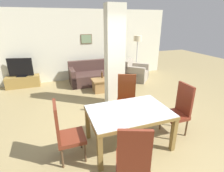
{
  "coord_description": "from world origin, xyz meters",
  "views": [
    {
      "loc": [
        -1.27,
        -2.58,
        2.34
      ],
      "look_at": [
        0.0,
        0.94,
        0.89
      ],
      "focal_mm": 28.0,
      "sensor_mm": 36.0,
      "label": 1
    }
  ],
  "objects_px": {
    "dining_table": "(129,118)",
    "floor_lamp": "(138,42)",
    "tv_stand": "(23,82)",
    "dining_chair_head_right": "(179,109)",
    "sofa": "(96,75)",
    "dining_chair_near_left": "(133,158)",
    "armchair": "(135,73)",
    "bottle": "(102,75)",
    "coffee_table": "(103,85)",
    "dining_chair_head_left": "(65,131)",
    "tv_screen": "(20,68)",
    "dining_chair_far_right": "(127,97)"
  },
  "relations": [
    {
      "from": "dining_chair_near_left",
      "to": "tv_screen",
      "type": "distance_m",
      "value": 5.44
    },
    {
      "from": "dining_chair_far_right",
      "to": "sofa",
      "type": "xyz_separation_m",
      "value": [
        -0.04,
        2.8,
        -0.29
      ]
    },
    {
      "from": "dining_table",
      "to": "tv_stand",
      "type": "relative_size",
      "value": 1.33
    },
    {
      "from": "dining_chair_head_left",
      "to": "tv_screen",
      "type": "bearing_deg",
      "value": -165.11
    },
    {
      "from": "sofa",
      "to": "armchair",
      "type": "bearing_deg",
      "value": 170.65
    },
    {
      "from": "bottle",
      "to": "tv_screen",
      "type": "distance_m",
      "value": 2.92
    },
    {
      "from": "floor_lamp",
      "to": "sofa",
      "type": "bearing_deg",
      "value": -175.27
    },
    {
      "from": "coffee_table",
      "to": "dining_table",
      "type": "bearing_deg",
      "value": -97.18
    },
    {
      "from": "dining_chair_head_right",
      "to": "armchair",
      "type": "height_order",
      "value": "dining_chair_head_right"
    },
    {
      "from": "armchair",
      "to": "bottle",
      "type": "xyz_separation_m",
      "value": [
        -1.57,
        -0.57,
        0.25
      ]
    },
    {
      "from": "dining_chair_near_left",
      "to": "coffee_table",
      "type": "xyz_separation_m",
      "value": [
        0.73,
        3.72,
        -0.35
      ]
    },
    {
      "from": "dining_table",
      "to": "dining_chair_near_left",
      "type": "height_order",
      "value": "dining_chair_near_left"
    },
    {
      "from": "sofa",
      "to": "bottle",
      "type": "bearing_deg",
      "value": 90.88
    },
    {
      "from": "sofa",
      "to": "tv_stand",
      "type": "relative_size",
      "value": 1.74
    },
    {
      "from": "sofa",
      "to": "dining_table",
      "type": "bearing_deg",
      "value": 84.9
    },
    {
      "from": "dining_chair_near_left",
      "to": "armchair",
      "type": "xyz_separation_m",
      "value": [
        2.29,
        4.41,
        -0.28
      ]
    },
    {
      "from": "dining_chair_far_right",
      "to": "bottle",
      "type": "height_order",
      "value": "dining_chair_far_right"
    },
    {
      "from": "dining_chair_far_right",
      "to": "armchair",
      "type": "height_order",
      "value": "dining_chair_far_right"
    },
    {
      "from": "dining_chair_head_right",
      "to": "bottle",
      "type": "height_order",
      "value": "dining_chair_head_right"
    },
    {
      "from": "floor_lamp",
      "to": "coffee_table",
      "type": "bearing_deg",
      "value": -148.76
    },
    {
      "from": "dining_chair_near_left",
      "to": "armchair",
      "type": "height_order",
      "value": "dining_chair_near_left"
    },
    {
      "from": "dining_chair_head_left",
      "to": "dining_chair_far_right",
      "type": "height_order",
      "value": "same"
    },
    {
      "from": "dining_table",
      "to": "floor_lamp",
      "type": "bearing_deg",
      "value": 60.8
    },
    {
      "from": "armchair",
      "to": "tv_stand",
      "type": "height_order",
      "value": "armchair"
    },
    {
      "from": "armchair",
      "to": "bottle",
      "type": "height_order",
      "value": "armchair"
    },
    {
      "from": "coffee_table",
      "to": "floor_lamp",
      "type": "xyz_separation_m",
      "value": [
        1.82,
        1.1,
        1.22
      ]
    },
    {
      "from": "dining_chair_head_left",
      "to": "floor_lamp",
      "type": "bearing_deg",
      "value": 139.2
    },
    {
      "from": "bottle",
      "to": "dining_chair_near_left",
      "type": "bearing_deg",
      "value": -100.63
    },
    {
      "from": "dining_chair_head_right",
      "to": "dining_chair_near_left",
      "type": "height_order",
      "value": "same"
    },
    {
      "from": "sofa",
      "to": "tv_stand",
      "type": "distance_m",
      "value": 2.66
    },
    {
      "from": "dining_chair_near_left",
      "to": "floor_lamp",
      "type": "xyz_separation_m",
      "value": [
        2.55,
        4.82,
        0.88
      ]
    },
    {
      "from": "dining_chair_far_right",
      "to": "tv_screen",
      "type": "height_order",
      "value": "dining_chair_far_right"
    },
    {
      "from": "dining_chair_head_left",
      "to": "tv_screen",
      "type": "distance_m",
      "value": 4.3
    },
    {
      "from": "dining_chair_far_right",
      "to": "floor_lamp",
      "type": "xyz_separation_m",
      "value": [
        1.8,
        2.95,
        0.88
      ]
    },
    {
      "from": "coffee_table",
      "to": "sofa",
      "type": "bearing_deg",
      "value": 91.02
    },
    {
      "from": "tv_stand",
      "to": "dining_table",
      "type": "bearing_deg",
      "value": -61.18
    },
    {
      "from": "tv_stand",
      "to": "floor_lamp",
      "type": "height_order",
      "value": "floor_lamp"
    },
    {
      "from": "dining_chair_near_left",
      "to": "coffee_table",
      "type": "height_order",
      "value": "dining_chair_near_left"
    },
    {
      "from": "dining_chair_near_left",
      "to": "sofa",
      "type": "distance_m",
      "value": 4.73
    },
    {
      "from": "dining_chair_far_right",
      "to": "tv_stand",
      "type": "bearing_deg",
      "value": -28.52
    },
    {
      "from": "coffee_table",
      "to": "tv_screen",
      "type": "relative_size",
      "value": 0.93
    },
    {
      "from": "sofa",
      "to": "armchair",
      "type": "distance_m",
      "value": 1.6
    },
    {
      "from": "sofa",
      "to": "floor_lamp",
      "type": "bearing_deg",
      "value": -175.27
    },
    {
      "from": "tv_stand",
      "to": "dining_chair_head_right",
      "type": "bearing_deg",
      "value": -50.32
    },
    {
      "from": "tv_stand",
      "to": "floor_lamp",
      "type": "xyz_separation_m",
      "value": [
        4.46,
        -0.27,
        1.25
      ]
    },
    {
      "from": "dining_chair_head_left",
      "to": "dining_chair_far_right",
      "type": "distance_m",
      "value": 1.81
    },
    {
      "from": "dining_chair_head_right",
      "to": "tv_stand",
      "type": "height_order",
      "value": "dining_chair_head_right"
    },
    {
      "from": "tv_stand",
      "to": "dining_chair_head_left",
      "type": "bearing_deg",
      "value": -75.11
    },
    {
      "from": "sofa",
      "to": "floor_lamp",
      "type": "relative_size",
      "value": 1.15
    },
    {
      "from": "sofa",
      "to": "bottle",
      "type": "height_order",
      "value": "sofa"
    }
  ]
}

